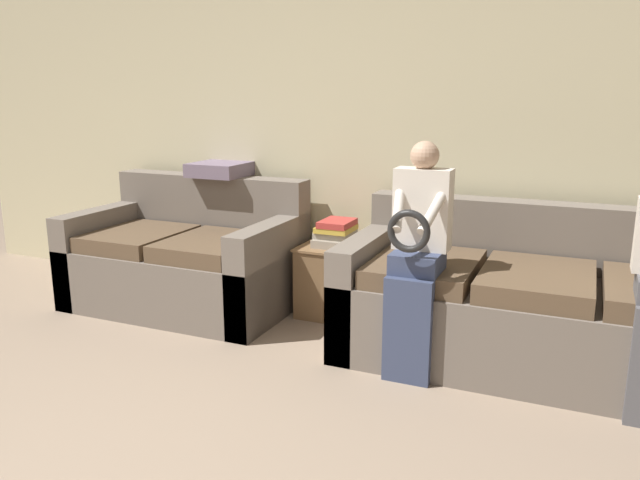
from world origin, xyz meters
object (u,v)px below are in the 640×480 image
Objects in this scene: couch_main at (536,308)px; throw_pillow at (220,169)px; couch_side at (188,261)px; child_left_seated at (417,251)px; book_stack at (335,233)px; side_shelf at (336,278)px.

couch_main is 2.43m from throw_pillow.
couch_side is 0.72m from throw_pillow.
book_stack is at bearing 137.06° from child_left_seated.
couch_main is 1.71× the size of child_left_seated.
child_left_seated is 1.12m from side_shelf.
child_left_seated is at bearing -43.28° from side_shelf.
throw_pillow is at bearing 155.06° from child_left_seated.
couch_side is at bearing -167.32° from book_stack.
side_shelf is (-0.75, 0.71, -0.44)m from child_left_seated.
throw_pillow is at bearing 74.85° from couch_side.
side_shelf is 0.32m from book_stack.
couch_side is at bearing 165.66° from child_left_seated.
couch_main is 1.38m from side_shelf.
couch_side is 1.09m from side_shelf.
book_stack is at bearing -107.04° from side_shelf.
throw_pillow is (-1.72, 0.80, 0.26)m from child_left_seated.
book_stack is (-0.00, -0.01, 0.32)m from side_shelf.
child_left_seated reaches higher than throw_pillow.
couch_side reaches higher than book_stack.
child_left_seated is 1.91m from throw_pillow.
book_stack is 0.73× the size of throw_pillow.
child_left_seated is 1.04m from book_stack.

